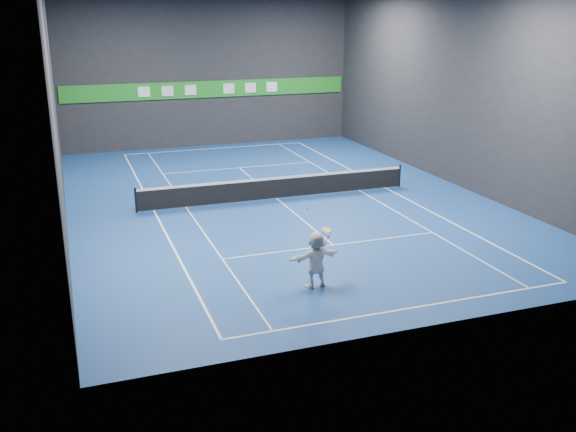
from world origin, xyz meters
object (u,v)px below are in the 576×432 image
object	(u,v)px
player	(316,260)
tennis_net	(277,187)
tennis_racket	(326,233)
tennis_ball	(307,208)

from	to	relation	value
player	tennis_net	world-z (taller)	player
tennis_net	tennis_racket	xyz separation A→B (m)	(-1.62, -9.52, 1.12)
tennis_ball	tennis_racket	bearing A→B (deg)	4.43
tennis_racket	player	bearing A→B (deg)	-172.04
tennis_net	player	bearing A→B (deg)	-101.58
player	tennis_ball	bearing A→B (deg)	-6.05
player	tennis_ball	world-z (taller)	tennis_ball
player	tennis_ball	distance (m)	1.69
tennis_ball	tennis_net	xyz separation A→B (m)	(2.27, 9.57, -2.00)
tennis_ball	tennis_racket	xyz separation A→B (m)	(0.65, 0.05, -0.88)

